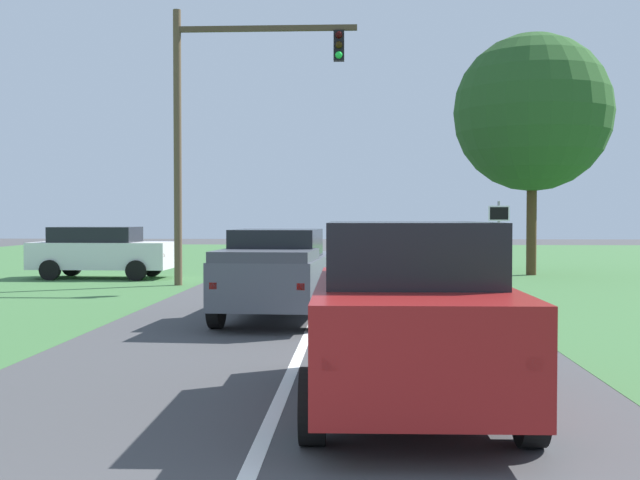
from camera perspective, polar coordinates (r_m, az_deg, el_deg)
ground_plane at (r=14.11m, az=-0.93°, el=-6.93°), size 120.00×120.00×0.00m
red_suv_near at (r=8.87m, az=6.37°, el=-5.08°), size 2.31×4.84×2.06m
pickup_truck_lead at (r=16.20m, az=-3.06°, el=-2.36°), size 2.36×5.13×1.86m
traffic_light at (r=24.49m, az=-7.36°, el=9.33°), size 5.62×0.40×8.43m
keep_moving_sign at (r=23.09m, az=12.84°, el=0.47°), size 0.60×0.09×2.56m
oak_tree_right at (r=29.65m, az=15.16°, el=8.89°), size 5.67×5.67×8.70m
crossing_suv_far at (r=27.93m, az=-15.60°, el=-0.78°), size 4.75×2.19×1.77m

